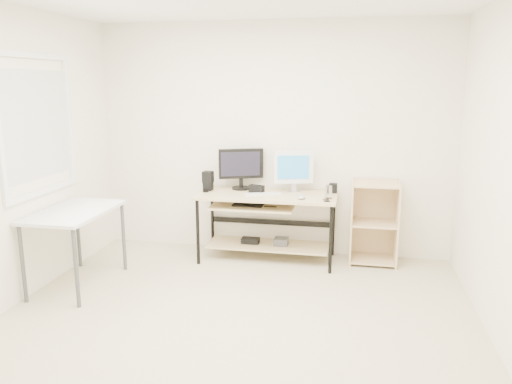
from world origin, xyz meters
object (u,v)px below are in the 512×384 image
Objects in this scene: shelf_unit at (374,222)px; white_imac at (293,168)px; desk at (265,212)px; black_monitor at (241,166)px; audio_controller at (207,182)px; side_table at (75,218)px.

white_imac reaches higher than shelf_unit.
shelf_unit is 1.05m from white_imac.
black_monitor is at bearing 149.30° from desk.
black_monitor is 2.66× the size of audio_controller.
desk is at bearing -19.31° from audio_controller.
desk is 1.97m from side_table.
audio_controller is at bearing 179.98° from black_monitor.
desk is 1.67× the size of shelf_unit.
white_imac is at bearing 31.81° from side_table.
side_table is 2.31m from white_imac.
shelf_unit is at bearing -15.60° from white_imac.
side_table is at bearing -156.67° from shelf_unit.
white_imac is at bearing 26.68° from desk.
black_monitor is at bearing 5.73° from audio_controller.
audio_controller is (0.99, 1.11, 0.17)m from side_table.
side_table is at bearing -146.98° from audio_controller.
shelf_unit is at bearing 7.77° from desk.
audio_controller is at bearing 175.98° from desk.
audio_controller is (-0.36, -0.14, -0.17)m from black_monitor.
desk is at bearing 32.65° from side_table.
shelf_unit is at bearing -21.96° from black_monitor.
black_monitor is (-1.49, 0.02, 0.56)m from shelf_unit.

